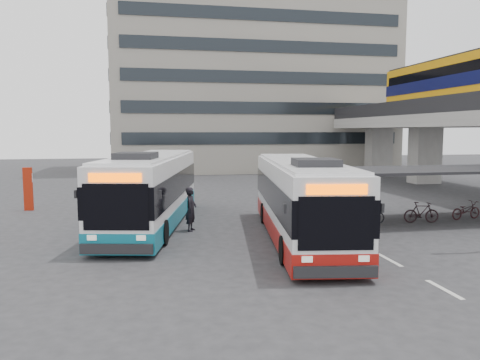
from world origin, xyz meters
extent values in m
plane|color=#28282B|center=(0.00, 0.00, 0.00)|extent=(120.00, 120.00, 0.00)
cube|color=gray|center=(17.00, 18.00, 2.30)|extent=(2.20, 1.60, 4.60)
cube|color=gray|center=(17.00, 26.00, 2.30)|extent=(2.20, 1.60, 4.60)
cube|color=gray|center=(17.00, 12.00, 5.05)|extent=(8.00, 32.00, 0.90)
cube|color=black|center=(13.25, 12.00, 6.05)|extent=(0.35, 32.00, 1.10)
cube|color=orange|center=(17.00, 12.06, 7.60)|extent=(2.90, 20.00, 3.90)
cube|color=#0A0D3B|center=(17.00, 12.06, 7.80)|extent=(2.98, 20.02, 0.90)
cube|color=black|center=(17.00, 12.06, 8.60)|extent=(2.96, 19.20, 0.70)
cube|color=black|center=(17.00, 12.06, 9.55)|extent=(2.70, 19.60, 0.25)
cylinder|color=#595B60|center=(3.70, 4.80, 1.20)|extent=(0.12, 0.12, 2.40)
cylinder|color=#595B60|center=(3.70, 1.20, 1.20)|extent=(0.12, 0.12, 2.40)
cube|color=black|center=(8.50, 3.00, 2.48)|extent=(10.00, 4.00, 0.12)
imported|color=black|center=(4.50, 3.00, 0.45)|extent=(1.71, 0.60, 0.90)
imported|color=black|center=(7.17, 3.00, 0.50)|extent=(1.66, 0.47, 1.00)
imported|color=black|center=(9.83, 3.00, 0.45)|extent=(1.71, 0.60, 0.90)
cube|color=gray|center=(6.00, 36.00, 12.50)|extent=(30.00, 15.00, 25.00)
cube|color=beige|center=(2.50, -6.00, 0.01)|extent=(0.15, 1.60, 0.01)
cube|color=beige|center=(2.50, -3.00, 0.01)|extent=(0.15, 1.60, 0.01)
cube|color=beige|center=(2.50, 0.00, 0.01)|extent=(0.15, 1.60, 0.01)
cube|color=white|center=(0.53, 0.59, 1.74)|extent=(4.06, 11.68, 2.62)
cube|color=#9C130E|center=(0.53, 0.59, 0.52)|extent=(4.10, 11.72, 0.72)
cube|color=black|center=(0.53, 0.59, 1.86)|extent=(4.12, 11.70, 1.10)
cube|color=#FF5800|center=(-0.29, -5.07, 2.72)|extent=(1.70, 0.32, 0.29)
cube|color=black|center=(0.12, -2.24, 3.26)|extent=(1.66, 1.72, 0.27)
cylinder|color=black|center=(-1.12, -2.87, 0.48)|extent=(0.42, 0.99, 0.95)
cylinder|color=black|center=(2.12, 3.60, 0.48)|extent=(0.42, 0.99, 0.95)
cube|color=white|center=(-5.30, 4.43, 1.79)|extent=(4.82, 12.02, 2.69)
cube|color=#0D657C|center=(-5.30, 4.43, 0.54)|extent=(4.87, 12.07, 0.73)
cube|color=black|center=(-5.30, 4.43, 1.91)|extent=(4.88, 12.05, 1.13)
cube|color=#FF5800|center=(-6.49, -1.33, 2.79)|extent=(1.73, 0.43, 0.29)
cube|color=black|center=(-5.90, 1.55, 3.35)|extent=(1.78, 1.84, 0.27)
cylinder|color=black|center=(-7.21, 0.98, 0.49)|extent=(0.49, 1.02, 0.98)
cylinder|color=black|center=(-3.49, 7.41, 0.49)|extent=(0.49, 1.02, 0.98)
imported|color=black|center=(-3.65, 2.88, 0.95)|extent=(0.67, 0.81, 1.91)
cube|color=#A61E0A|center=(-11.92, 9.84, 1.18)|extent=(0.49, 0.21, 2.36)
cube|color=white|center=(-11.92, 9.84, 1.79)|extent=(0.51, 0.11, 0.47)
camera|label=1|loc=(-5.32, -17.13, 4.32)|focal=35.00mm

